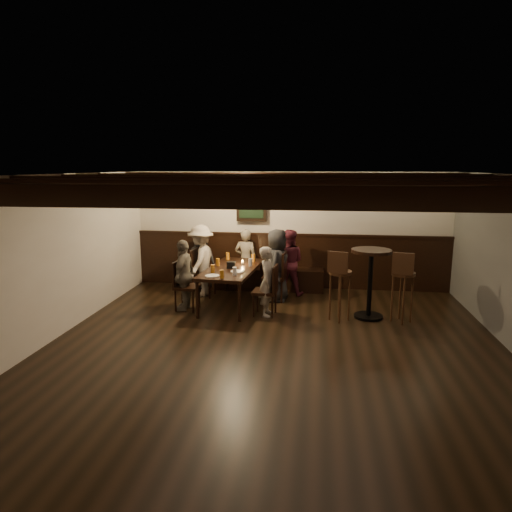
# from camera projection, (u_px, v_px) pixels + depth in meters

# --- Properties ---
(room) EXTENTS (7.00, 7.00, 7.00)m
(room) POSITION_uv_depth(u_px,v_px,m) (270.00, 247.00, 8.27)
(room) COLOR black
(room) RESTS_ON ground
(dining_table) EXTENTS (0.99, 1.92, 0.70)m
(dining_table) POSITION_uv_depth(u_px,v_px,m) (232.00, 271.00, 8.29)
(dining_table) COLOR black
(dining_table) RESTS_ON floor
(chair_left_near) EXTENTS (0.45, 0.45, 0.92)m
(chair_left_near) POSITION_uv_depth(u_px,v_px,m) (203.00, 282.00, 8.94)
(chair_left_near) COLOR black
(chair_left_near) RESTS_ON floor
(chair_left_far) EXTENTS (0.43, 0.43, 0.87)m
(chair_left_far) POSITION_uv_depth(u_px,v_px,m) (186.00, 295.00, 8.08)
(chair_left_far) COLOR black
(chair_left_far) RESTS_ON floor
(chair_right_near) EXTENTS (0.46, 0.46, 0.93)m
(chair_right_near) POSITION_uv_depth(u_px,v_px,m) (275.00, 286.00, 8.64)
(chair_right_near) COLOR black
(chair_right_near) RESTS_ON floor
(chair_right_far) EXTENTS (0.43, 0.43, 0.87)m
(chair_right_far) POSITION_uv_depth(u_px,v_px,m) (266.00, 300.00, 7.78)
(chair_right_far) COLOR black
(chair_right_far) RESTS_ON floor
(person_bench_left) EXTENTS (0.63, 0.44, 1.23)m
(person_bench_left) POSITION_uv_depth(u_px,v_px,m) (201.00, 260.00, 9.35)
(person_bench_left) COLOR #2A2A2D
(person_bench_left) RESTS_ON floor
(person_bench_centre) EXTENTS (0.48, 0.34, 1.26)m
(person_bench_centre) POSITION_uv_depth(u_px,v_px,m) (246.00, 260.00, 9.30)
(person_bench_centre) COLOR gray
(person_bench_centre) RESTS_ON floor
(person_bench_right) EXTENTS (0.67, 0.54, 1.30)m
(person_bench_right) POSITION_uv_depth(u_px,v_px,m) (288.00, 262.00, 8.96)
(person_bench_right) COLOR maroon
(person_bench_right) RESTS_ON floor
(person_left_near) EXTENTS (0.59, 0.95, 1.40)m
(person_left_near) POSITION_uv_depth(u_px,v_px,m) (201.00, 261.00, 8.87)
(person_left_near) COLOR #B1A596
(person_left_near) RESTS_ON floor
(person_left_far) EXTENTS (0.37, 0.76, 1.26)m
(person_left_far) POSITION_uv_depth(u_px,v_px,m) (184.00, 275.00, 8.02)
(person_left_far) COLOR slate
(person_left_far) RESTS_ON floor
(person_right_near) EXTENTS (0.49, 0.70, 1.37)m
(person_right_near) POSITION_uv_depth(u_px,v_px,m) (277.00, 265.00, 8.55)
(person_right_near) COLOR #242426
(person_right_near) RESTS_ON floor
(person_right_far) EXTENTS (0.32, 0.46, 1.19)m
(person_right_far) POSITION_uv_depth(u_px,v_px,m) (268.00, 281.00, 7.71)
(person_right_far) COLOR gray
(person_right_far) RESTS_ON floor
(pint_a) EXTENTS (0.07, 0.07, 0.14)m
(pint_a) POSITION_uv_depth(u_px,v_px,m) (228.00, 256.00, 8.99)
(pint_a) COLOR #BF7219
(pint_a) RESTS_ON dining_table
(pint_b) EXTENTS (0.07, 0.07, 0.14)m
(pint_b) POSITION_uv_depth(u_px,v_px,m) (253.00, 258.00, 8.83)
(pint_b) COLOR #BF7219
(pint_b) RESTS_ON dining_table
(pint_c) EXTENTS (0.07, 0.07, 0.14)m
(pint_c) POSITION_uv_depth(u_px,v_px,m) (218.00, 262.00, 8.42)
(pint_c) COLOR #BF7219
(pint_c) RESTS_ON dining_table
(pint_d) EXTENTS (0.07, 0.07, 0.14)m
(pint_d) POSITION_uv_depth(u_px,v_px,m) (251.00, 262.00, 8.39)
(pint_d) COLOR silver
(pint_d) RESTS_ON dining_table
(pint_e) EXTENTS (0.07, 0.07, 0.14)m
(pint_e) POSITION_uv_depth(u_px,v_px,m) (213.00, 269.00, 7.88)
(pint_e) COLOR #BF7219
(pint_e) RESTS_ON dining_table
(pint_f) EXTENTS (0.07, 0.07, 0.14)m
(pint_f) POSITION_uv_depth(u_px,v_px,m) (235.00, 271.00, 7.70)
(pint_f) COLOR silver
(pint_f) RESTS_ON dining_table
(pint_g) EXTENTS (0.07, 0.07, 0.14)m
(pint_g) POSITION_uv_depth(u_px,v_px,m) (222.00, 274.00, 7.49)
(pint_g) COLOR #BF7219
(pint_g) RESTS_ON dining_table
(plate_near) EXTENTS (0.24, 0.24, 0.01)m
(plate_near) POSITION_uv_depth(u_px,v_px,m) (212.00, 276.00, 7.64)
(plate_near) COLOR white
(plate_near) RESTS_ON dining_table
(plate_far) EXTENTS (0.24, 0.24, 0.01)m
(plate_far) POSITION_uv_depth(u_px,v_px,m) (237.00, 271.00, 7.95)
(plate_far) COLOR white
(plate_far) RESTS_ON dining_table
(condiment_caddy) EXTENTS (0.15, 0.10, 0.12)m
(condiment_caddy) POSITION_uv_depth(u_px,v_px,m) (231.00, 265.00, 8.22)
(condiment_caddy) COLOR black
(condiment_caddy) RESTS_ON dining_table
(candle) EXTENTS (0.05, 0.05, 0.05)m
(candle) POSITION_uv_depth(u_px,v_px,m) (242.00, 263.00, 8.54)
(candle) COLOR beige
(candle) RESTS_ON dining_table
(high_top_table) EXTENTS (0.66, 0.66, 1.17)m
(high_top_table) POSITION_uv_depth(u_px,v_px,m) (370.00, 273.00, 7.54)
(high_top_table) COLOR black
(high_top_table) RESTS_ON floor
(bar_stool_left) EXTENTS (0.41, 0.42, 1.18)m
(bar_stool_left) POSITION_uv_depth(u_px,v_px,m) (340.00, 295.00, 7.47)
(bar_stool_left) COLOR #392212
(bar_stool_left) RESTS_ON floor
(bar_stool_right) EXTENTS (0.40, 0.42, 1.18)m
(bar_stool_right) POSITION_uv_depth(u_px,v_px,m) (402.00, 296.00, 7.39)
(bar_stool_right) COLOR #392212
(bar_stool_right) RESTS_ON floor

